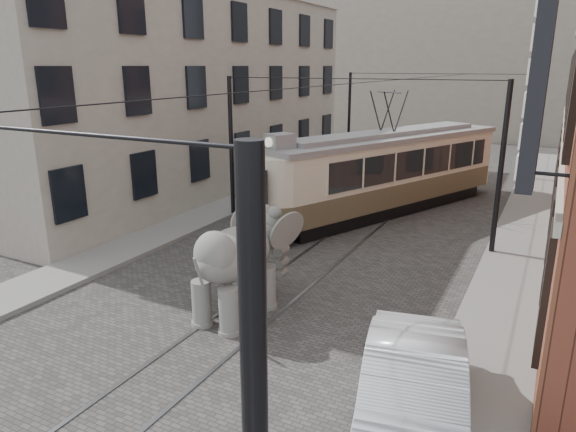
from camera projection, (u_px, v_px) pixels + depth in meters
The scene contains 10 objects.
ground at pixel (280, 289), 15.46m from camera, with size 120.00×120.00×0.00m, color #454240.
tram_rails at pixel (280, 289), 15.46m from camera, with size 1.54×80.00×0.02m, color slate, non-canonical shape.
sidewalk_right at pixel (495, 333), 12.78m from camera, with size 2.00×60.00×0.15m, color slate.
sidewalk_left at pixel (118, 252), 18.32m from camera, with size 2.00×60.00×0.15m, color slate.
stucco_building at pixel (186, 93), 27.46m from camera, with size 7.00×24.00×10.00m, color gray.
distant_block at pixel (486, 59), 47.61m from camera, with size 28.00×10.00×14.00m, color gray.
catenary at pixel (340, 163), 18.98m from camera, with size 11.00×30.20×6.00m, color black, non-canonical shape.
tram at pixel (386, 153), 22.97m from camera, with size 2.79×13.50×5.36m, color beige, non-canonical shape.
elephant at pixel (235, 268), 13.48m from camera, with size 2.42×4.39×2.68m, color slate, non-canonical shape.
parked_car at pixel (412, 396), 9.11m from camera, with size 1.78×5.06×1.67m, color #B2B3B8.
Camera 1 is at (6.77, -12.53, 6.40)m, focal length 32.39 mm.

